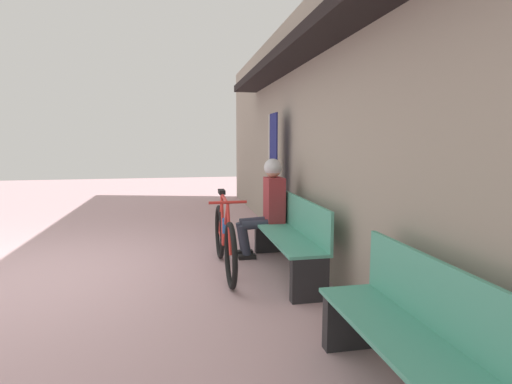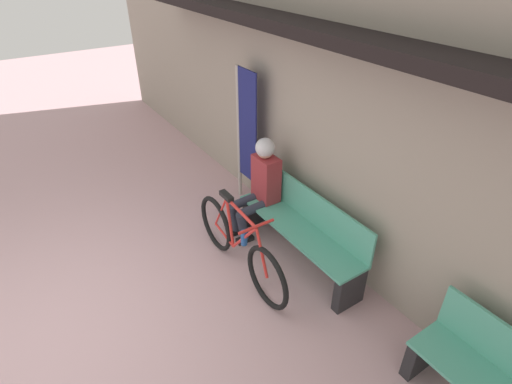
{
  "view_description": "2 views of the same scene",
  "coord_description": "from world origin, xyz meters",
  "px_view_note": "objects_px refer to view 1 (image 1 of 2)",
  "views": [
    {
      "loc": [
        4.57,
        1.42,
        1.49
      ],
      "look_at": [
        0.3,
        2.27,
        0.93
      ],
      "focal_mm": 28.0,
      "sensor_mm": 36.0,
      "label": 1
    },
    {
      "loc": [
        3.03,
        0.25,
        3.18
      ],
      "look_at": [
        0.05,
        2.2,
        0.93
      ],
      "focal_mm": 28.0,
      "sensor_mm": 36.0,
      "label": 2
    }
  ],
  "objects_px": {
    "bicycle": "(224,240)",
    "banner_pole": "(272,169)",
    "person_seated": "(268,201)",
    "park_bench_far": "(420,349)",
    "park_bench_near": "(290,237)"
  },
  "relations": [
    {
      "from": "bicycle",
      "to": "banner_pole",
      "type": "bearing_deg",
      "value": 145.07
    },
    {
      "from": "bicycle",
      "to": "person_seated",
      "type": "distance_m",
      "value": 0.89
    },
    {
      "from": "banner_pole",
      "to": "park_bench_far",
      "type": "bearing_deg",
      "value": -1.88
    },
    {
      "from": "park_bench_far",
      "to": "banner_pole",
      "type": "height_order",
      "value": "banner_pole"
    },
    {
      "from": "bicycle",
      "to": "banner_pole",
      "type": "relative_size",
      "value": 0.93
    },
    {
      "from": "banner_pole",
      "to": "person_seated",
      "type": "bearing_deg",
      "value": -18.2
    },
    {
      "from": "person_seated",
      "to": "bicycle",
      "type": "bearing_deg",
      "value": -49.86
    },
    {
      "from": "person_seated",
      "to": "park_bench_far",
      "type": "relative_size",
      "value": 0.77
    },
    {
      "from": "park_bench_far",
      "to": "person_seated",
      "type": "bearing_deg",
      "value": -178.17
    },
    {
      "from": "person_seated",
      "to": "banner_pole",
      "type": "relative_size",
      "value": 0.67
    },
    {
      "from": "park_bench_far",
      "to": "park_bench_near",
      "type": "bearing_deg",
      "value": 179.95
    },
    {
      "from": "park_bench_near",
      "to": "park_bench_far",
      "type": "height_order",
      "value": "same"
    },
    {
      "from": "park_bench_far",
      "to": "bicycle",
      "type": "bearing_deg",
      "value": -164.68
    },
    {
      "from": "bicycle",
      "to": "person_seated",
      "type": "bearing_deg",
      "value": 130.14
    },
    {
      "from": "person_seated",
      "to": "park_bench_near",
      "type": "bearing_deg",
      "value": 8.51
    }
  ]
}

